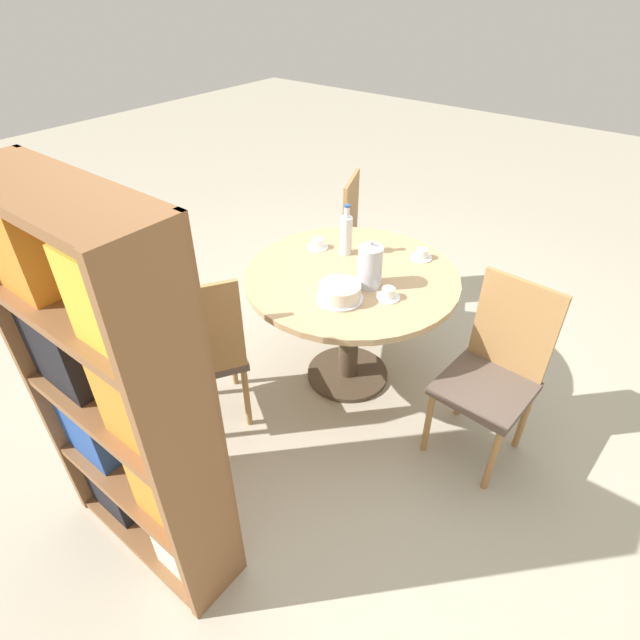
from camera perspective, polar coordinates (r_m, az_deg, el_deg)
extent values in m
plane|color=#B2A893|center=(3.23, 3.14, -6.29)|extent=(14.00, 14.00, 0.00)
cylinder|color=#473828|center=(3.22, 3.15, -6.09)|extent=(0.51, 0.51, 0.03)
cylinder|color=#473828|center=(2.99, 3.37, -0.98)|extent=(0.12, 0.12, 0.69)
cylinder|color=tan|center=(2.79, 3.63, 4.97)|extent=(1.19, 1.19, 0.04)
cylinder|color=#A87A47|center=(2.72, 12.24, -11.35)|extent=(0.03, 0.03, 0.42)
cylinder|color=#A87A47|center=(2.64, 19.06, -14.89)|extent=(0.03, 0.03, 0.42)
cylinder|color=#A87A47|center=(2.96, 15.97, -7.34)|extent=(0.03, 0.03, 0.42)
cylinder|color=#A87A47|center=(2.88, 22.25, -10.40)|extent=(0.03, 0.03, 0.42)
cube|color=brown|center=(2.63, 18.30, -7.43)|extent=(0.45, 0.45, 0.04)
cube|color=#A87A47|center=(2.61, 21.37, -0.66)|extent=(0.40, 0.05, 0.51)
cylinder|color=#A87A47|center=(3.62, 8.45, 2.81)|extent=(0.03, 0.03, 0.42)
cylinder|color=#A87A47|center=(3.93, 9.23, 5.58)|extent=(0.03, 0.03, 0.42)
cylinder|color=#A87A47|center=(3.67, 2.89, 3.66)|extent=(0.03, 0.03, 0.42)
cylinder|color=#A87A47|center=(3.97, 4.07, 6.34)|extent=(0.03, 0.03, 0.42)
cube|color=brown|center=(3.68, 6.39, 7.74)|extent=(0.55, 0.55, 0.04)
cube|color=#A87A47|center=(3.59, 3.53, 12.07)|extent=(0.18, 0.38, 0.51)
cylinder|color=#A87A47|center=(3.08, -9.96, -4.22)|extent=(0.03, 0.03, 0.42)
cylinder|color=#A87A47|center=(3.06, -16.54, -5.63)|extent=(0.03, 0.03, 0.42)
cylinder|color=#A87A47|center=(2.81, -8.38, -8.69)|extent=(0.03, 0.03, 0.42)
cylinder|color=#A87A47|center=(2.80, -15.65, -10.28)|extent=(0.03, 0.03, 0.42)
cube|color=brown|center=(2.78, -13.26, -3.63)|extent=(0.58, 0.58, 0.04)
cube|color=#A87A47|center=(2.46, -13.37, -1.41)|extent=(0.23, 0.35, 0.51)
cube|color=brown|center=(2.31, -27.74, -4.24)|extent=(0.04, 0.28, 1.68)
cube|color=brown|center=(1.74, -14.58, -15.58)|extent=(0.04, 0.28, 1.68)
cube|color=brown|center=(2.04, -19.18, -7.27)|extent=(0.86, 0.02, 1.68)
cube|color=brown|center=(2.62, -17.88, -22.00)|extent=(0.79, 0.27, 0.04)
cube|color=brown|center=(2.30, -19.77, -16.60)|extent=(0.79, 0.27, 0.04)
cube|color=brown|center=(2.00, -22.19, -9.18)|extent=(0.79, 0.27, 0.04)
cube|color=brown|center=(1.75, -25.24, 0.64)|extent=(0.79, 0.27, 0.04)
cube|color=brown|center=(1.58, -28.99, 12.58)|extent=(0.79, 0.27, 0.04)
cube|color=black|center=(2.64, -21.72, -16.57)|extent=(0.28, 0.21, 0.28)
cube|color=beige|center=(2.34, -14.44, -23.09)|extent=(0.28, 0.21, 0.33)
cube|color=#234793|center=(2.34, -23.89, -10.38)|extent=(0.29, 0.21, 0.31)
cube|color=orange|center=(2.05, -16.12, -17.65)|extent=(0.29, 0.21, 0.26)
cube|color=black|center=(2.07, -26.49, -2.35)|extent=(0.32, 0.21, 0.32)
cube|color=orange|center=(1.73, -18.88, -8.40)|extent=(0.32, 0.21, 0.32)
cube|color=orange|center=(1.88, -30.09, 7.87)|extent=(0.28, 0.21, 0.31)
cube|color=gold|center=(1.47, -21.53, 2.74)|extent=(0.28, 0.21, 0.30)
cylinder|color=silver|center=(2.63, 5.73, 6.05)|extent=(0.13, 0.13, 0.23)
cone|color=silver|center=(2.57, 5.90, 8.43)|extent=(0.12, 0.12, 0.02)
sphere|color=silver|center=(2.56, 5.92, 8.82)|extent=(0.02, 0.02, 0.02)
cylinder|color=silver|center=(2.93, 2.99, 9.60)|extent=(0.07, 0.07, 0.23)
cylinder|color=silver|center=(2.87, 3.09, 12.21)|extent=(0.03, 0.03, 0.06)
cylinder|color=#2D5184|center=(2.86, 3.11, 12.91)|extent=(0.04, 0.04, 0.01)
cylinder|color=silver|center=(2.56, 2.29, 2.49)|extent=(0.24, 0.24, 0.01)
cylinder|color=silver|center=(2.53, 2.31, 3.33)|extent=(0.21, 0.21, 0.08)
cylinder|color=white|center=(3.04, -0.26, 8.31)|extent=(0.13, 0.13, 0.01)
cylinder|color=white|center=(3.02, -0.27, 8.80)|extent=(0.07, 0.07, 0.05)
cylinder|color=white|center=(2.59, 7.76, 2.58)|extent=(0.13, 0.13, 0.01)
cylinder|color=white|center=(2.57, 7.82, 3.13)|extent=(0.07, 0.07, 0.05)
cylinder|color=white|center=(2.98, 11.49, 7.00)|extent=(0.13, 0.13, 0.01)
cylinder|color=white|center=(2.97, 11.55, 7.49)|extent=(0.07, 0.07, 0.05)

